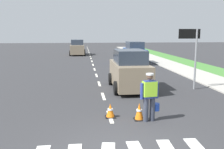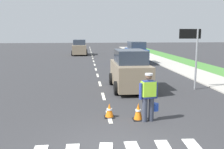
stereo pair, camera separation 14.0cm
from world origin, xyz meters
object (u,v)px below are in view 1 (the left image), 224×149
Objects in this scene: lane_direction_sign at (192,44)px; car_outgoing_ahead at (129,71)px; traffic_cone_far at (139,111)px; car_parked_far at (134,53)px; road_worker at (150,95)px; traffic_cone_near at (110,110)px; car_oncoming_third at (77,48)px.

lane_direction_sign reaches higher than car_outgoing_ahead.
car_parked_far is (3.13, 16.19, 0.69)m from traffic_cone_far.
road_worker is at bearing -92.46° from car_outgoing_ahead.
car_parked_far is at bearing 75.45° from traffic_cone_near.
road_worker reaches higher than traffic_cone_far.
car_oncoming_third is at bearing 95.68° from traffic_cone_far.
lane_direction_sign reaches higher than car_oncoming_third.
lane_direction_sign reaches higher than traffic_cone_near.
car_parked_far reaches higher than road_worker.
car_outgoing_ahead reaches higher than traffic_cone_far.
car_parked_far is (2.80, 16.34, 0.06)m from road_worker.
traffic_cone_near is 1.05m from traffic_cone_far.
traffic_cone_near is 16.35m from car_parked_far.
traffic_cone_near is at bearing -86.37° from car_oncoming_third.
lane_direction_sign is 11.85m from car_parked_far.
car_parked_far reaches higher than traffic_cone_near.
car_parked_far is at bearing 93.13° from lane_direction_sign.
traffic_cone_far is (-3.77, -4.44, -2.11)m from lane_direction_sign.
lane_direction_sign is 5.29× the size of traffic_cone_far.
car_parked_far is (5.75, -10.16, 0.04)m from car_oncoming_third.
car_outgoing_ahead is at bearing 83.64° from traffic_cone_far.
traffic_cone_far reaches higher than traffic_cone_near.
traffic_cone_near is 0.13× the size of car_outgoing_ahead.
car_parked_far reaches higher than car_oncoming_third.
traffic_cone_near is 0.12× the size of car_parked_far.
road_worker is 3.27× the size of traffic_cone_near.
traffic_cone_near is (-1.30, 0.53, -0.68)m from road_worker.
traffic_cone_near is at bearing -139.42° from lane_direction_sign.
car_oncoming_third is 11.67m from car_parked_far.
lane_direction_sign is at bearing 53.13° from road_worker.
car_outgoing_ahead is (-3.23, 0.43, -1.42)m from lane_direction_sign.
car_outgoing_ahead is at bearing 172.36° from lane_direction_sign.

